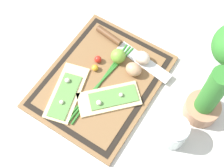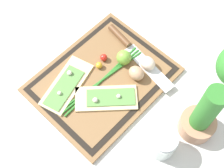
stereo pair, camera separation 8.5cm
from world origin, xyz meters
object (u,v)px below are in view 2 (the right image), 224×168
Objects in this scene: egg_pink at (147,63)px; herb_pot at (202,118)px; pizza_slice_far at (107,98)px; pizza_slice_near at (66,85)px; sauce_jar at (162,143)px; cherry_tomato_yellow at (99,65)px; egg_brown at (136,73)px; cherry_tomato_red at (104,57)px; knife at (129,46)px; lime at (124,58)px.

herb_pot reaches higher than egg_pink.
herb_pot is (-0.12, 0.25, 0.06)m from pizza_slice_far.
pizza_slice_far is at bearing -65.10° from herb_pot.
pizza_slice_near is 0.34m from sauce_jar.
cherry_tomato_yellow is at bearing -123.16° from pizza_slice_far.
sauce_jar reaches higher than egg_brown.
sauce_jar is at bearing 73.50° from cherry_tomato_red.
pizza_slice_far is 3.69× the size of egg_brown.
knife is 3.28× the size of sauce_jar.
pizza_slice_far is 0.12m from cherry_tomato_yellow.
pizza_slice_near reaches higher than knife.
cherry_tomato_red is at bearing -53.33° from lime.
knife is 0.10m from cherry_tomato_red.
lime is 0.31m from herb_pot.
egg_brown is 0.24m from herb_pot.
knife is at bearing -126.53° from egg_brown.
pizza_slice_near is 4.05× the size of egg_brown.
egg_brown is 0.12m from cherry_tomato_red.
pizza_slice_far is (-0.06, 0.12, 0.00)m from pizza_slice_near.
cherry_tomato_red is at bearing -77.99° from egg_brown.
cherry_tomato_red reaches higher than knife.
cherry_tomato_yellow is (0.12, -0.02, 0.00)m from knife.
pizza_slice_near is at bearing -80.59° from sauce_jar.
cherry_tomato_yellow is at bearing -31.72° from lime.
pizza_slice_near is 0.14m from pizza_slice_far.
cherry_tomato_red is at bearing -57.51° from egg_pink.
egg_pink is 0.16m from cherry_tomato_yellow.
cherry_tomato_red is (0.03, -0.12, -0.01)m from egg_brown.
pizza_slice_far is 0.14m from cherry_tomato_red.
pizza_slice_near reaches higher than cherry_tomato_yellow.
egg_pink is at bearing 118.92° from lime.
herb_pot is 0.13m from sauce_jar.
herb_pot is (-0.05, 0.35, 0.06)m from cherry_tomato_yellow.
sauce_jar is at bearing 78.37° from cherry_tomato_yellow.
sauce_jar reaches higher than pizza_slice_far.
egg_pink reaches higher than cherry_tomato_red.
cherry_tomato_yellow is at bearing -81.35° from herb_pot.
egg_pink is at bearing 175.41° from pizza_slice_far.
cherry_tomato_yellow is at bearing -101.63° from sauce_jar.
pizza_slice_near is 0.25m from knife.
pizza_slice_far is 0.12m from egg_brown.
egg_brown is 0.57× the size of sauce_jar.
egg_pink is 0.25m from herb_pot.
pizza_slice_near is at bearing -20.15° from lime.
pizza_slice_near is at bearing -65.20° from herb_pot.
pizza_slice_far is 3.99× the size of lime.
pizza_slice_near is at bearing -37.61° from egg_brown.
sauce_jar reaches higher than cherry_tomato_yellow.
cherry_tomato_yellow is (-0.06, -0.10, 0.01)m from pizza_slice_far.
cherry_tomato_red is 0.36m from herb_pot.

